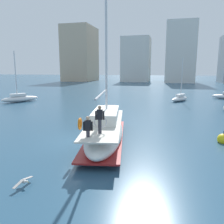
{
  "coord_description": "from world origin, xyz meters",
  "views": [
    {
      "loc": [
        5.88,
        -14.63,
        5.0
      ],
      "look_at": [
        1.73,
        1.98,
        1.8
      ],
      "focal_mm": 36.33,
      "sensor_mm": 36.0,
      "label": 1
    }
  ],
  "objects_px": {
    "main_sailboat": "(105,129)",
    "moored_catamaran": "(180,98)",
    "seagull": "(24,181)",
    "mooring_buoy": "(223,139)",
    "moored_sloop_near": "(20,98)"
  },
  "relations": [
    {
      "from": "moored_catamaran",
      "to": "mooring_buoy",
      "type": "distance_m",
      "value": 21.33
    },
    {
      "from": "moored_sloop_near",
      "to": "moored_catamaran",
      "type": "height_order",
      "value": "moored_sloop_near"
    },
    {
      "from": "moored_catamaran",
      "to": "mooring_buoy",
      "type": "height_order",
      "value": "moored_catamaran"
    },
    {
      "from": "main_sailboat",
      "to": "mooring_buoy",
      "type": "xyz_separation_m",
      "value": [
        8.01,
        1.9,
        -0.68
      ]
    },
    {
      "from": "main_sailboat",
      "to": "seagull",
      "type": "bearing_deg",
      "value": -104.54
    },
    {
      "from": "mooring_buoy",
      "to": "main_sailboat",
      "type": "bearing_deg",
      "value": -166.68
    },
    {
      "from": "moored_catamaran",
      "to": "seagull",
      "type": "bearing_deg",
      "value": -104.49
    },
    {
      "from": "seagull",
      "to": "mooring_buoy",
      "type": "height_order",
      "value": "mooring_buoy"
    },
    {
      "from": "moored_sloop_near",
      "to": "moored_catamaran",
      "type": "relative_size",
      "value": 1.13
    },
    {
      "from": "main_sailboat",
      "to": "moored_sloop_near",
      "type": "height_order",
      "value": "main_sailboat"
    },
    {
      "from": "seagull",
      "to": "main_sailboat",
      "type": "bearing_deg",
      "value": 75.46
    },
    {
      "from": "moored_sloop_near",
      "to": "seagull",
      "type": "distance_m",
      "value": 28.51
    },
    {
      "from": "main_sailboat",
      "to": "seagull",
      "type": "relative_size",
      "value": 11.94
    },
    {
      "from": "main_sailboat",
      "to": "moored_catamaran",
      "type": "height_order",
      "value": "main_sailboat"
    },
    {
      "from": "moored_catamaran",
      "to": "mooring_buoy",
      "type": "bearing_deg",
      "value": -84.52
    }
  ]
}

